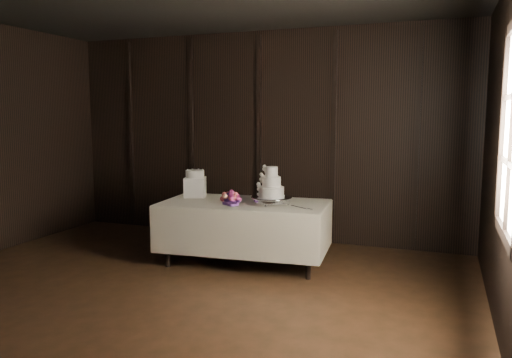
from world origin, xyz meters
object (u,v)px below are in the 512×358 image
object	(u,v)px
cake_stand	(271,201)
box_pedestal	(195,187)
bouquet	(231,198)
small_cake	(195,174)
display_table	(244,230)
wedding_cake	(269,185)

from	to	relation	value
cake_stand	box_pedestal	xyz separation A→B (m)	(-1.10, 0.18, 0.08)
bouquet	small_cake	bearing A→B (deg)	155.93
display_table	cake_stand	bearing A→B (deg)	-8.48
box_pedestal	small_cake	distance (m)	0.17
cake_stand	bouquet	world-z (taller)	bouquet
display_table	small_cake	distance (m)	1.00
display_table	box_pedestal	distance (m)	0.90
wedding_cake	box_pedestal	bearing A→B (deg)	166.95
wedding_cake	cake_stand	bearing A→B (deg)	27.06
cake_stand	box_pedestal	bearing A→B (deg)	170.63
display_table	bouquet	size ratio (longest dim) A/B	5.23
display_table	cake_stand	size ratio (longest dim) A/B	4.28
wedding_cake	display_table	bearing A→B (deg)	170.93
cake_stand	bouquet	bearing A→B (deg)	-168.86
display_table	wedding_cake	world-z (taller)	wedding_cake
bouquet	small_cake	xyz separation A→B (m)	(-0.62, 0.28, 0.23)
display_table	small_cake	bearing A→B (deg)	162.95
display_table	box_pedestal	size ratio (longest dim) A/B	7.97
display_table	cake_stand	xyz separation A→B (m)	(0.35, -0.02, 0.39)
box_pedestal	cake_stand	bearing A→B (deg)	-9.37
wedding_cake	box_pedestal	distance (m)	1.10
bouquet	box_pedestal	size ratio (longest dim) A/B	1.52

